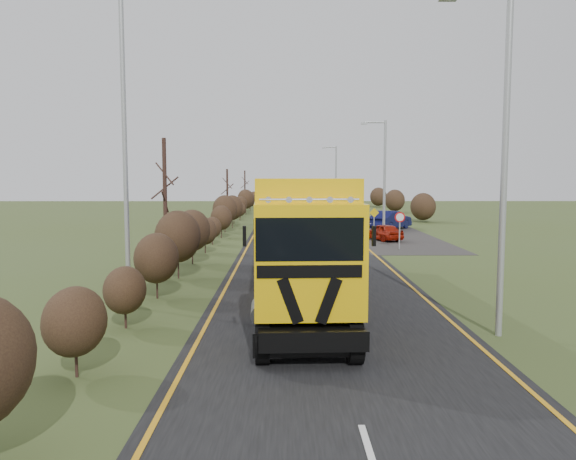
# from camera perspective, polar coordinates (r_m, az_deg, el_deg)

# --- Properties ---
(ground) EXTENTS (160.00, 160.00, 0.00)m
(ground) POSITION_cam_1_polar(r_m,az_deg,el_deg) (20.60, 3.50, -6.94)
(ground) COLOR #404F21
(ground) RESTS_ON ground
(road) EXTENTS (8.00, 120.00, 0.02)m
(road) POSITION_cam_1_polar(r_m,az_deg,el_deg) (30.42, 2.25, -2.87)
(road) COLOR black
(road) RESTS_ON ground
(layby) EXTENTS (6.00, 18.00, 0.02)m
(layby) POSITION_cam_1_polar(r_m,az_deg,el_deg) (41.07, 10.72, -0.78)
(layby) COLOR #302D2B
(layby) RESTS_ON ground
(lane_markings) EXTENTS (7.52, 116.00, 0.01)m
(lane_markings) POSITION_cam_1_polar(r_m,az_deg,el_deg) (30.12, 2.28, -2.91)
(lane_markings) COLOR orange
(lane_markings) RESTS_ON road
(hedgerow) EXTENTS (2.24, 102.04, 6.05)m
(hedgerow) POSITION_cam_1_polar(r_m,az_deg,el_deg) (28.49, -9.68, -0.25)
(hedgerow) COLOR black
(hedgerow) RESTS_ON ground
(lorry) EXTENTS (3.13, 15.79, 4.38)m
(lorry) POSITION_cam_1_polar(r_m,az_deg,el_deg) (20.16, 1.27, -0.06)
(lorry) COLOR black
(lorry) RESTS_ON ground
(car_red_hatchback) EXTENTS (2.63, 3.66, 1.16)m
(car_red_hatchback) POSITION_cam_1_polar(r_m,az_deg,el_deg) (39.18, 9.64, -0.22)
(car_red_hatchback) COLOR #961607
(car_red_hatchback) RESTS_ON ground
(car_blue_sedan) EXTENTS (4.25, 4.76, 1.57)m
(car_blue_sedan) POSITION_cam_1_polar(r_m,az_deg,el_deg) (47.29, 10.35, 0.98)
(car_blue_sedan) COLOR #0A0C37
(car_blue_sedan) RESTS_ON ground
(streetlight_near) EXTENTS (1.99, 0.19, 9.37)m
(streetlight_near) POSITION_cam_1_polar(r_m,az_deg,el_deg) (16.35, 20.79, 7.72)
(streetlight_near) COLOR #A0A3A6
(streetlight_near) RESTS_ON ground
(streetlight_mid) EXTENTS (1.76, 0.18, 8.24)m
(streetlight_mid) POSITION_cam_1_polar(r_m,az_deg,el_deg) (39.47, 9.65, 5.55)
(streetlight_mid) COLOR #A0A3A6
(streetlight_mid) RESTS_ON ground
(streetlight_far) EXTENTS (1.69, 0.18, 7.91)m
(streetlight_far) POSITION_cam_1_polar(r_m,az_deg,el_deg) (66.00, 4.81, 5.39)
(streetlight_far) COLOR #A0A3A6
(streetlight_far) RESTS_ON ground
(left_pole) EXTENTS (0.16, 0.16, 10.67)m
(left_pole) POSITION_cam_1_polar(r_m,az_deg,el_deg) (19.54, -16.25, 7.93)
(left_pole) COLOR #A0A3A6
(left_pole) RESTS_ON ground
(speed_sign) EXTENTS (0.63, 0.10, 2.27)m
(speed_sign) POSITION_cam_1_polar(r_m,az_deg,el_deg) (34.61, 11.29, 0.67)
(speed_sign) COLOR #A0A3A6
(speed_sign) RESTS_ON ground
(warning_board) EXTENTS (0.75, 0.11, 1.97)m
(warning_board) POSITION_cam_1_polar(r_m,az_deg,el_deg) (44.19, 8.74, 1.25)
(warning_board) COLOR #A0A3A6
(warning_board) RESTS_ON ground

